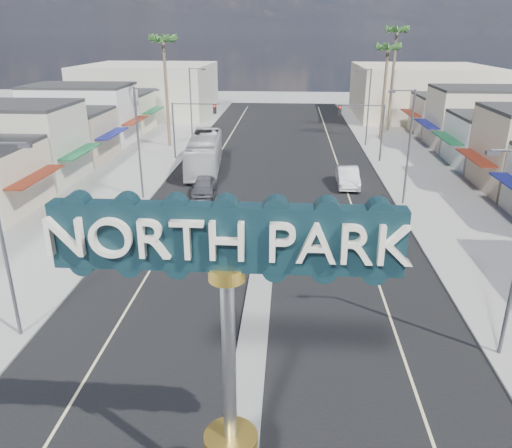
# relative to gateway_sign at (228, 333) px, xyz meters

# --- Properties ---
(ground) EXTENTS (160.00, 160.00, 0.00)m
(ground) POSITION_rel_gateway_sign_xyz_m (0.00, 28.02, -5.93)
(ground) COLOR gray
(ground) RESTS_ON ground
(road) EXTENTS (20.00, 120.00, 0.01)m
(road) POSITION_rel_gateway_sign_xyz_m (0.00, 28.02, -5.92)
(road) COLOR black
(road) RESTS_ON ground
(median_island) EXTENTS (1.30, 30.00, 0.16)m
(median_island) POSITION_rel_gateway_sign_xyz_m (0.00, 12.02, -5.85)
(median_island) COLOR gray
(median_island) RESTS_ON ground
(sidewalk_left) EXTENTS (8.00, 120.00, 0.12)m
(sidewalk_left) POSITION_rel_gateway_sign_xyz_m (-14.00, 28.02, -5.87)
(sidewalk_left) COLOR gray
(sidewalk_left) RESTS_ON ground
(sidewalk_right) EXTENTS (8.00, 120.00, 0.12)m
(sidewalk_right) POSITION_rel_gateway_sign_xyz_m (14.00, 28.02, -5.87)
(sidewalk_right) COLOR gray
(sidewalk_right) RESTS_ON ground
(storefront_row_left) EXTENTS (12.00, 42.00, 6.00)m
(storefront_row_left) POSITION_rel_gateway_sign_xyz_m (-24.00, 41.02, -2.93)
(storefront_row_left) COLOR beige
(storefront_row_left) RESTS_ON ground
(backdrop_far_left) EXTENTS (20.00, 20.00, 8.00)m
(backdrop_far_left) POSITION_rel_gateway_sign_xyz_m (-22.00, 73.02, -1.93)
(backdrop_far_left) COLOR #B7B29E
(backdrop_far_left) RESTS_ON ground
(backdrop_far_right) EXTENTS (20.00, 20.00, 8.00)m
(backdrop_far_right) POSITION_rel_gateway_sign_xyz_m (22.00, 73.02, -1.93)
(backdrop_far_right) COLOR beige
(backdrop_far_right) RESTS_ON ground
(gateway_sign) EXTENTS (8.20, 1.50, 9.15)m
(gateway_sign) POSITION_rel_gateway_sign_xyz_m (0.00, 0.00, 0.00)
(gateway_sign) COLOR #AF320D
(gateway_sign) RESTS_ON median_island
(traffic_signal_left) EXTENTS (5.09, 0.45, 6.00)m
(traffic_signal_left) POSITION_rel_gateway_sign_xyz_m (-9.18, 42.02, -1.65)
(traffic_signal_left) COLOR #47474C
(traffic_signal_left) RESTS_ON ground
(traffic_signal_right) EXTENTS (5.09, 0.45, 6.00)m
(traffic_signal_right) POSITION_rel_gateway_sign_xyz_m (9.18, 42.02, -1.65)
(traffic_signal_right) COLOR #47474C
(traffic_signal_right) RESTS_ON ground
(streetlight_l_near) EXTENTS (2.03, 0.22, 9.00)m
(streetlight_l_near) POSITION_rel_gateway_sign_xyz_m (-10.43, 8.02, -0.86)
(streetlight_l_near) COLOR #47474C
(streetlight_l_near) RESTS_ON ground
(streetlight_l_mid) EXTENTS (2.03, 0.22, 9.00)m
(streetlight_l_mid) POSITION_rel_gateway_sign_xyz_m (-10.43, 28.02, -0.86)
(streetlight_l_mid) COLOR #47474C
(streetlight_l_mid) RESTS_ON ground
(streetlight_l_far) EXTENTS (2.03, 0.22, 9.00)m
(streetlight_l_far) POSITION_rel_gateway_sign_xyz_m (-10.43, 50.02, -0.86)
(streetlight_l_far) COLOR #47474C
(streetlight_l_far) RESTS_ON ground
(streetlight_r_mid) EXTENTS (2.03, 0.22, 9.00)m
(streetlight_r_mid) POSITION_rel_gateway_sign_xyz_m (10.43, 28.02, -0.86)
(streetlight_r_mid) COLOR #47474C
(streetlight_r_mid) RESTS_ON ground
(streetlight_r_far) EXTENTS (2.03, 0.22, 9.00)m
(streetlight_r_far) POSITION_rel_gateway_sign_xyz_m (10.43, 50.02, -0.86)
(streetlight_r_far) COLOR #47474C
(streetlight_r_far) RESTS_ON ground
(palm_left_far) EXTENTS (2.60, 2.60, 13.10)m
(palm_left_far) POSITION_rel_gateway_sign_xyz_m (-13.00, 48.02, 5.57)
(palm_left_far) COLOR brown
(palm_left_far) RESTS_ON ground
(palm_right_mid) EXTENTS (2.60, 2.60, 12.10)m
(palm_right_mid) POSITION_rel_gateway_sign_xyz_m (13.00, 54.02, 4.67)
(palm_right_mid) COLOR brown
(palm_right_mid) RESTS_ON ground
(palm_right_far) EXTENTS (2.60, 2.60, 14.10)m
(palm_right_far) POSITION_rel_gateway_sign_xyz_m (15.00, 60.02, 6.46)
(palm_right_far) COLOR brown
(palm_right_far) RESTS_ON ground
(car_parked_left) EXTENTS (2.16, 4.67, 1.55)m
(car_parked_left) POSITION_rel_gateway_sign_xyz_m (-5.74, 29.50, -5.15)
(car_parked_left) COLOR slate
(car_parked_left) RESTS_ON ground
(car_parked_right) EXTENTS (1.86, 5.18, 1.70)m
(car_parked_right) POSITION_rel_gateway_sign_xyz_m (6.67, 32.86, -5.08)
(car_parked_right) COLOR silver
(car_parked_right) RESTS_ON ground
(city_bus) EXTENTS (3.93, 12.49, 3.42)m
(city_bus) POSITION_rel_gateway_sign_xyz_m (-7.00, 37.63, -4.22)
(city_bus) COLOR silver
(city_bus) RESTS_ON ground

